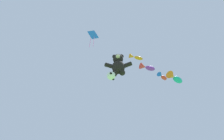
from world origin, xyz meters
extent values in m
ellipsoid|color=black|center=(-0.43, 3.89, 9.75)|extent=(1.11, 0.95, 1.36)
sphere|color=black|center=(-0.43, 3.89, 10.76)|extent=(0.93, 0.93, 0.93)
sphere|color=beige|center=(-0.43, 3.50, 10.69)|extent=(0.39, 0.39, 0.39)
sphere|color=black|center=(-0.76, 3.89, 11.12)|extent=(0.38, 0.38, 0.38)
cylinder|color=black|center=(-1.24, 3.89, 9.99)|extent=(0.81, 0.36, 0.63)
sphere|color=black|center=(-0.73, 3.89, 9.10)|extent=(0.50, 0.50, 0.50)
sphere|color=black|center=(-0.09, 3.89, 11.12)|extent=(0.38, 0.38, 0.38)
cylinder|color=black|center=(0.38, 3.89, 9.99)|extent=(0.81, 0.36, 0.63)
sphere|color=black|center=(-0.12, 3.89, 9.10)|extent=(0.50, 0.50, 0.50)
sphere|color=white|center=(-1.04, 3.81, 8.75)|extent=(0.72, 0.72, 0.72)
sphere|color=black|center=(-0.71, 3.81, 8.75)|extent=(0.20, 0.20, 0.20)
sphere|color=black|center=(-1.11, 4.03, 8.98)|extent=(0.20, 0.20, 0.20)
sphere|color=black|center=(-1.04, 3.48, 8.69)|extent=(0.20, 0.20, 0.20)
sphere|color=black|center=(-0.88, 3.92, 8.48)|extent=(0.20, 0.20, 0.20)
ellipsoid|color=orange|center=(1.72, 5.41, 12.40)|extent=(1.04, 0.74, 0.34)
cone|color=orange|center=(1.03, 5.12, 12.40)|extent=(0.68, 0.66, 0.49)
sphere|color=black|center=(2.01, 5.53, 12.49)|extent=(0.09, 0.09, 0.09)
ellipsoid|color=purple|center=(3.04, 6.73, 12.10)|extent=(1.25, 0.94, 0.48)
cone|color=red|center=(2.24, 6.40, 12.10)|extent=(0.84, 0.88, 0.70)
sphere|color=black|center=(3.38, 6.87, 12.23)|extent=(0.12, 0.12, 0.12)
ellipsoid|color=red|center=(4.68, 7.98, 11.70)|extent=(0.95, 0.96, 0.38)
cone|color=blue|center=(4.19, 7.47, 11.70)|extent=(0.75, 0.74, 0.55)
sphere|color=black|center=(4.88, 8.19, 11.79)|extent=(0.10, 0.10, 0.10)
ellipsoid|color=#19ADB2|center=(6.60, 9.01, 12.15)|extent=(1.64, 1.57, 0.65)
cone|color=orange|center=(5.73, 8.23, 12.15)|extent=(1.25, 1.26, 0.95)
sphere|color=black|center=(6.97, 9.33, 12.32)|extent=(0.17, 0.17, 0.17)
cube|color=blue|center=(-2.89, 3.31, 13.99)|extent=(1.10, 0.84, 1.36)
cylinder|color=#E53F9E|center=(-3.07, 3.29, 12.72)|extent=(0.03, 0.08, 1.67)
cylinder|color=#E53F9E|center=(-2.72, 3.26, 12.74)|extent=(0.03, 0.07, 1.62)
camera|label=1|loc=(-0.40, -5.39, 0.82)|focal=24.00mm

